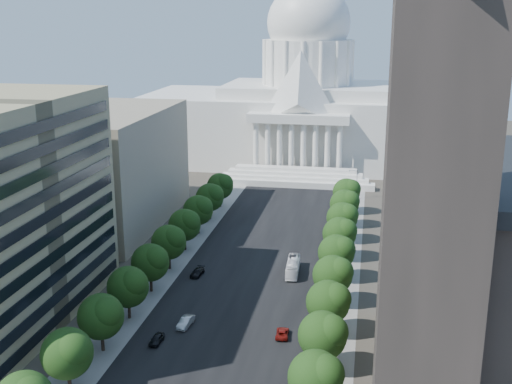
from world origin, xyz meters
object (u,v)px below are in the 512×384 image
Objects in this scene: car_silver at (186,322)px; city_bus at (293,267)px; car_red at (282,333)px; car_dark_a at (157,339)px; car_dark_b at (197,272)px.

city_bus is at bearing 67.11° from car_silver.
car_dark_a is at bearing 12.60° from car_red.
city_bus reaches higher than car_dark_a.
car_dark_a is 0.86× the size of car_dark_b.
car_dark_a is at bearing -81.86° from car_dark_b.
city_bus reaches higher than car_red.
car_dark_b reaches higher than car_red.
car_dark_a is 21.41m from car_red.
car_dark_a is 0.84× the size of car_silver.
city_bus reaches higher than car_dark_b.
city_bus is (-1.67, 28.27, 0.83)m from car_red.
car_dark_b is at bearing 94.62° from car_dark_a.
car_dark_b is (-0.97, 29.44, -0.00)m from car_dark_a.
car_red is 28.33m from city_bus.
car_dark_a is 29.46m from car_dark_b.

